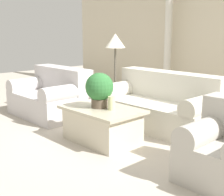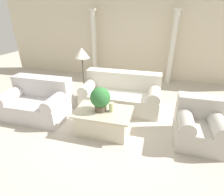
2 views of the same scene
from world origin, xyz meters
name	(u,v)px [view 2 (image 2 of 2)]	position (x,y,z in m)	size (l,w,h in m)	color
ground_plane	(110,120)	(0.00, 0.00, 0.00)	(16.00, 16.00, 0.00)	#BCB2A3
wall_back	(134,33)	(0.00, 3.18, 1.60)	(10.00, 0.06, 3.20)	beige
sofa_long	(121,93)	(0.08, 0.77, 0.35)	(1.95, 0.96, 0.87)	beige
loveseat	(38,101)	(-1.72, -0.16, 0.36)	(1.43, 0.96, 0.87)	silver
coffee_table	(103,121)	(-0.04, -0.42, 0.25)	(1.14, 0.74, 0.48)	beige
potted_plant	(100,98)	(-0.09, -0.42, 0.75)	(0.40, 0.40, 0.49)	brown
pillar_candle	(112,107)	(0.13, -0.39, 0.58)	(0.10, 0.10, 0.19)	beige
floor_lamp	(82,58)	(-0.89, 0.66, 1.25)	(0.36, 0.36, 1.49)	#4C473D
column_left	(94,44)	(-1.39, 2.87, 1.21)	(0.24, 0.24, 2.36)	silver
column_right	(172,48)	(1.32, 2.87, 1.21)	(0.24, 0.24, 2.36)	silver
armchair	(199,124)	(1.77, -0.24, 0.36)	(0.82, 0.88, 0.84)	#B7B2A8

